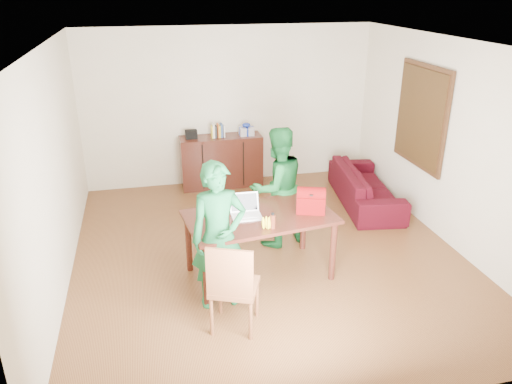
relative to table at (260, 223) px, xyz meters
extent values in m
cube|color=#492412|center=(0.22, 0.49, -0.75)|extent=(5.00, 5.50, 0.10)
cube|color=white|center=(0.22, 0.49, 2.05)|extent=(5.00, 5.50, 0.10)
cube|color=beige|center=(0.22, 3.29, 0.65)|extent=(5.00, 0.10, 2.70)
cube|color=beige|center=(0.22, -2.31, 0.65)|extent=(5.00, 0.10, 2.70)
cube|color=beige|center=(-2.33, 0.49, 0.65)|extent=(0.10, 5.50, 2.70)
cube|color=beige|center=(2.77, 0.49, 0.65)|extent=(0.10, 5.50, 2.70)
cube|color=#3F2614|center=(2.68, 1.19, 0.85)|extent=(0.04, 1.28, 1.48)
cube|color=#502D18|center=(2.65, 1.19, 0.85)|extent=(0.01, 1.18, 1.36)
cube|color=black|center=(0.02, 3.00, -0.25)|extent=(1.40, 0.45, 0.90)
cube|color=black|center=(-0.48, 3.00, 0.27)|extent=(0.20, 0.14, 0.14)
cube|color=#B6B4BE|center=(0.47, 3.00, 0.27)|extent=(0.24, 0.22, 0.14)
ellipsoid|color=#172F99|center=(0.47, 3.00, 0.37)|extent=(0.14, 0.14, 0.07)
cube|color=black|center=(0.00, 0.00, 0.08)|extent=(1.84, 1.19, 0.04)
cylinder|color=black|center=(-0.72, -0.51, -0.32)|extent=(0.08, 0.08, 0.77)
cylinder|color=black|center=(0.83, -0.29, -0.32)|extent=(0.08, 0.08, 0.77)
cylinder|color=black|center=(-0.83, 0.29, -0.32)|extent=(0.08, 0.08, 0.77)
cylinder|color=black|center=(0.72, 0.51, -0.32)|extent=(0.08, 0.08, 0.77)
cube|color=brown|center=(-0.48, -0.91, -0.23)|extent=(0.60, 0.59, 0.05)
cube|color=brown|center=(-0.56, -1.10, 0.06)|extent=(0.44, 0.21, 0.53)
imported|color=#13562B|center=(-0.56, -0.46, 0.13)|extent=(0.64, 0.45, 1.67)
imported|color=#135623|center=(0.42, 0.76, 0.12)|extent=(0.96, 0.85, 1.64)
cube|color=white|center=(-0.16, -0.02, 0.11)|extent=(0.35, 0.25, 0.02)
cube|color=black|center=(-0.16, -0.02, 0.24)|extent=(0.35, 0.09, 0.22)
cylinder|color=#582314|center=(0.06, -0.35, 0.20)|extent=(0.07, 0.07, 0.19)
cube|color=#6B0707|center=(0.61, -0.04, 0.23)|extent=(0.38, 0.29, 0.25)
imported|color=#350713|center=(2.17, 1.73, -0.41)|extent=(1.05, 2.07, 0.58)
camera|label=1|loc=(-1.23, -5.15, 2.64)|focal=35.00mm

